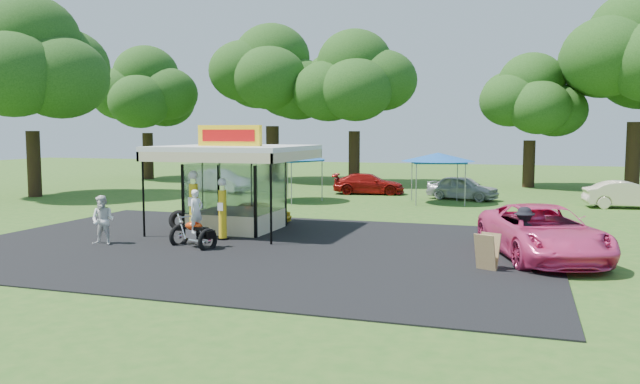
# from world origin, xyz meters

# --- Properties ---
(ground) EXTENTS (120.00, 120.00, 0.00)m
(ground) POSITION_xyz_m (0.00, 0.00, 0.00)
(ground) COLOR #2C5A1C
(ground) RESTS_ON ground
(asphalt_apron) EXTENTS (20.00, 14.00, 0.04)m
(asphalt_apron) POSITION_xyz_m (0.00, 2.00, 0.02)
(asphalt_apron) COLOR black
(asphalt_apron) RESTS_ON ground
(gas_station_kiosk) EXTENTS (5.40, 5.40, 4.18)m
(gas_station_kiosk) POSITION_xyz_m (-2.00, 4.99, 1.78)
(gas_station_kiosk) COLOR white
(gas_station_kiosk) RESTS_ON ground
(gas_pump_left) EXTENTS (0.47, 0.47, 2.52)m
(gas_pump_left) POSITION_xyz_m (-2.68, 2.85, 1.21)
(gas_pump_left) COLOR black
(gas_pump_left) RESTS_ON ground
(gas_pump_right) EXTENTS (0.42, 0.42, 2.27)m
(gas_pump_right) POSITION_xyz_m (-1.49, 2.82, 1.09)
(gas_pump_right) COLOR black
(gas_pump_right) RESTS_ON ground
(motorcycle) EXTENTS (1.83, 1.31, 2.07)m
(motorcycle) POSITION_xyz_m (-1.68, 1.17, 0.81)
(motorcycle) COLOR black
(motorcycle) RESTS_ON ground
(spare_tires) EXTENTS (1.04, 0.74, 0.85)m
(spare_tires) POSITION_xyz_m (-4.16, 4.29, 0.41)
(spare_tires) COLOR black
(spare_tires) RESTS_ON ground
(a_frame_sign) EXTENTS (0.65, 0.74, 1.06)m
(a_frame_sign) POSITION_xyz_m (7.89, 0.69, 0.54)
(a_frame_sign) COLOR #593819
(a_frame_sign) RESTS_ON ground
(kiosk_car) EXTENTS (2.82, 1.13, 0.96)m
(kiosk_car) POSITION_xyz_m (-2.00, 7.20, 0.48)
(kiosk_car) COLOR yellow
(kiosk_car) RESTS_ON ground
(pink_sedan) EXTENTS (4.48, 6.50, 1.65)m
(pink_sedan) POSITION_xyz_m (9.41, 3.02, 0.83)
(pink_sedan) COLOR #E93F81
(pink_sedan) RESTS_ON ground
(spectator_west) EXTENTS (0.92, 0.75, 1.73)m
(spectator_west) POSITION_xyz_m (-5.02, 0.70, 0.87)
(spectator_west) COLOR white
(spectator_west) RESTS_ON ground
(spectator_east_a) EXTENTS (1.20, 0.87, 1.67)m
(spectator_east_a) POSITION_xyz_m (8.86, 2.31, 0.84)
(spectator_east_a) COLOR black
(spectator_east_a) RESTS_ON ground
(bg_car_a) EXTENTS (4.75, 3.03, 1.48)m
(bg_car_a) POSITION_xyz_m (-9.98, 19.00, 0.74)
(bg_car_a) COLOR white
(bg_car_a) RESTS_ON ground
(bg_car_b) EXTENTS (4.72, 2.51, 1.30)m
(bg_car_b) POSITION_xyz_m (-0.47, 20.82, 0.65)
(bg_car_b) COLOR maroon
(bg_car_b) RESTS_ON ground
(bg_car_c) EXTENTS (4.40, 2.83, 1.39)m
(bg_car_c) POSITION_xyz_m (5.46, 19.35, 0.70)
(bg_car_c) COLOR #A6A5A9
(bg_car_c) RESTS_ON ground
(bg_car_e) EXTENTS (4.37, 1.95, 1.39)m
(bg_car_e) POSITION_xyz_m (13.92, 17.91, 0.70)
(bg_car_e) COLOR beige
(bg_car_e) RESTS_ON ground
(tent_west) EXTENTS (4.07, 4.07, 2.84)m
(tent_west) POSITION_xyz_m (-3.78, 15.53, 2.57)
(tent_west) COLOR gray
(tent_west) RESTS_ON ground
(tent_east) EXTENTS (3.98, 3.98, 2.78)m
(tent_east) POSITION_xyz_m (4.31, 17.11, 2.52)
(tent_east) COLOR gray
(tent_east) RESTS_ON ground
(oak_far_a) EXTENTS (9.02, 9.02, 10.70)m
(oak_far_a) POSITION_xyz_m (-20.94, 27.50, 6.81)
(oak_far_a) COLOR black
(oak_far_a) RESTS_ON ground
(oak_far_b) EXTENTS (10.14, 10.14, 12.09)m
(oak_far_b) POSITION_xyz_m (-10.32, 28.85, 7.72)
(oak_far_b) COLOR black
(oak_far_b) RESTS_ON ground
(oak_far_c) EXTENTS (9.52, 9.52, 11.22)m
(oak_far_c) POSITION_xyz_m (-3.38, 28.10, 7.12)
(oak_far_c) COLOR black
(oak_far_c) RESTS_ON ground
(oak_far_d) EXTENTS (7.73, 7.73, 9.20)m
(oak_far_d) POSITION_xyz_m (9.12, 29.18, 5.87)
(oak_far_d) COLOR black
(oak_far_d) RESTS_ON ground
(oak_far_e) EXTENTS (10.63, 10.63, 12.66)m
(oak_far_e) POSITION_xyz_m (15.52, 27.62, 8.08)
(oak_far_e) COLOR black
(oak_far_e) RESTS_ON ground
(oak_near) EXTENTS (10.20, 10.20, 11.74)m
(oak_near) POSITION_xyz_m (-19.35, 13.06, 7.36)
(oak_near) COLOR black
(oak_near) RESTS_ON ground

